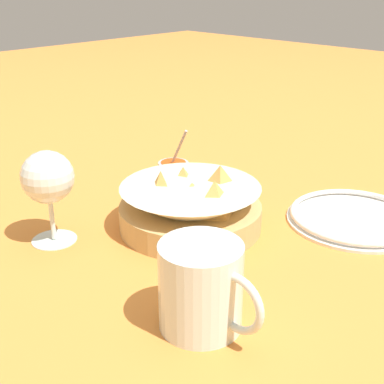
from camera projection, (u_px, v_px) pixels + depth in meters
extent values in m
plane|color=orange|center=(205.00, 233.00, 0.81)|extent=(4.00, 4.00, 0.00)
cylinder|color=tan|center=(192.00, 215.00, 0.83)|extent=(0.22, 0.22, 0.04)
cone|color=beige|center=(192.00, 205.00, 0.82)|extent=(0.22, 0.22, 0.07)
cylinder|color=#3D842D|center=(192.00, 214.00, 0.83)|extent=(0.16, 0.16, 0.01)
pyramid|color=gold|center=(214.00, 201.00, 0.78)|extent=(0.07, 0.08, 0.06)
pyramid|color=gold|center=(220.00, 186.00, 0.83)|extent=(0.09, 0.09, 0.07)
pyramid|color=gold|center=(183.00, 183.00, 0.86)|extent=(0.09, 0.08, 0.06)
pyramid|color=gold|center=(161.00, 190.00, 0.82)|extent=(0.06, 0.04, 0.06)
pyramid|color=gold|center=(192.00, 197.00, 0.82)|extent=(0.06, 0.08, 0.05)
cylinder|color=#B7B7BC|center=(173.00, 171.00, 1.01)|extent=(0.06, 0.06, 0.04)
cylinder|color=#CC4C14|center=(173.00, 168.00, 1.01)|extent=(0.05, 0.05, 0.03)
cylinder|color=#B7B7BC|center=(177.00, 152.00, 0.99)|extent=(0.05, 0.01, 0.09)
cylinder|color=silver|center=(54.00, 239.00, 0.79)|extent=(0.07, 0.07, 0.00)
cylinder|color=silver|center=(52.00, 219.00, 0.78)|extent=(0.01, 0.01, 0.07)
sphere|color=silver|center=(47.00, 177.00, 0.76)|extent=(0.08, 0.08, 0.08)
sphere|color=beige|center=(48.00, 183.00, 0.76)|extent=(0.05, 0.05, 0.05)
cylinder|color=silver|center=(201.00, 286.00, 0.59)|extent=(0.09, 0.09, 0.10)
cylinder|color=#935119|center=(201.00, 296.00, 0.59)|extent=(0.08, 0.08, 0.07)
torus|color=silver|center=(237.00, 304.00, 0.55)|extent=(0.07, 0.01, 0.07)
cylinder|color=white|center=(355.00, 219.00, 0.85)|extent=(0.21, 0.21, 0.01)
torus|color=white|center=(355.00, 215.00, 0.85)|extent=(0.21, 0.21, 0.01)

